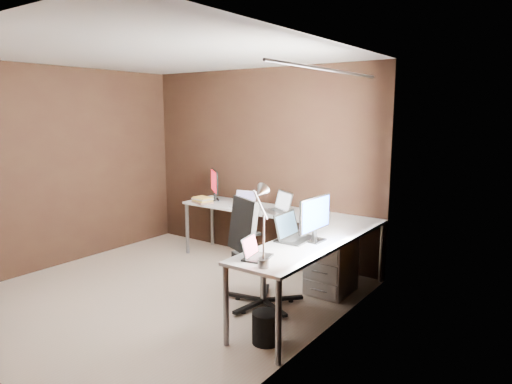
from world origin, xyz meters
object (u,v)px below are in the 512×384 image
drawer_pedestal (331,265)px  desk_lamp (261,214)px  laptop_silver (279,208)px  laptop_black_small (255,253)px  monitor_left (214,183)px  wastebasket (266,328)px  laptop_white (244,203)px  book_stack (203,200)px  monitor_right (315,216)px  laptop_black_big (292,234)px  office_chair (260,274)px

drawer_pedestal → desk_lamp: 1.66m
laptop_silver → desk_lamp: (0.94, -1.71, 0.36)m
laptop_black_small → desk_lamp: desk_lamp is taller
monitor_left → wastebasket: bearing=1.1°
drawer_pedestal → laptop_white: bearing=168.6°
drawer_pedestal → monitor_left: size_ratio=1.43×
laptop_black_small → book_stack: (-1.95, 1.49, -0.00)m
monitor_right → laptop_black_big: 0.29m
monitor_right → book_stack: 2.24m
drawer_pedestal → laptop_white: laptop_white is taller
monitor_left → book_stack: monitor_left is taller
monitor_left → laptop_black_small: size_ratio=1.40×
laptop_black_small → monitor_left: bearing=36.2°
monitor_left → laptop_white: (0.60, -0.12, -0.19)m
monitor_left → monitor_right: bearing=16.0°
monitor_right → office_chair: (-0.53, -0.15, -0.64)m
desk_lamp → wastebasket: size_ratio=2.41×
monitor_left → desk_lamp: (2.08, -1.83, 0.17)m
monitor_left → laptop_black_small: 2.62m
book_stack → office_chair: size_ratio=0.27×
laptop_black_small → desk_lamp: 0.40m
monitor_left → laptop_black_small: (1.95, -1.74, -0.20)m
drawer_pedestal → wastebasket: size_ratio=2.21×
laptop_silver → laptop_black_small: 1.81m
monitor_left → monitor_right: monitor_right is taller
office_chair → laptop_silver: bearing=138.1°
laptop_white → desk_lamp: bearing=-57.1°
laptop_white → office_chair: (0.97, -1.02, -0.45)m
monitor_left → monitor_right: 2.33m
monitor_left → desk_lamp: 2.77m
laptop_black_small → office_chair: office_chair is taller
office_chair → wastebasket: (0.49, -0.60, -0.19)m
laptop_white → desk_lamp: size_ratio=0.49×
monitor_right → desk_lamp: bearing=179.1°
laptop_black_small → office_chair: (-0.37, 0.60, -0.44)m
laptop_silver → laptop_black_big: 1.22m
drawer_pedestal → book_stack: (-2.00, 0.15, 0.47)m
drawer_pedestal → laptop_white: size_ratio=1.86×
laptop_black_big → monitor_right: bearing=-73.1°
monitor_right → desk_lamp: 0.85m
monitor_right → laptop_silver: monitor_right is taller
laptop_silver → laptop_black_small: laptop_silver is taller
office_chair → laptop_white: bearing=158.6°
drawer_pedestal → monitor_left: monitor_left is taller
desk_lamp → laptop_black_big: bearing=110.2°
drawer_pedestal → laptop_silver: laptop_silver is taller
monitor_right → book_stack: size_ratio=1.72×
monitor_right → office_chair: bearing=106.7°
monitor_right → laptop_white: 1.75m
drawer_pedestal → wastebasket: 1.35m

